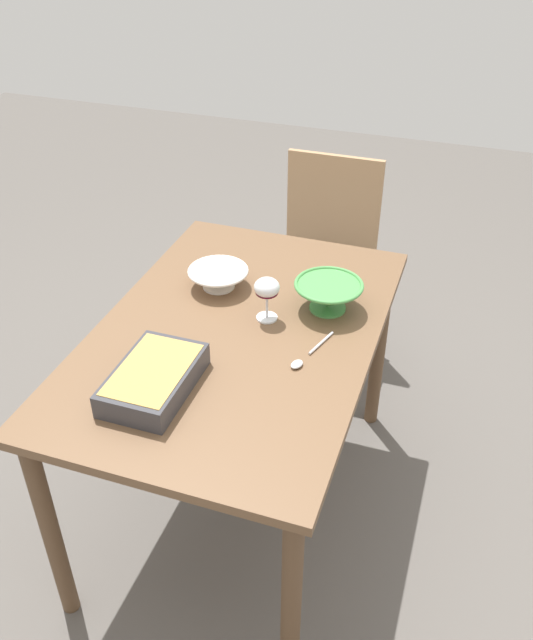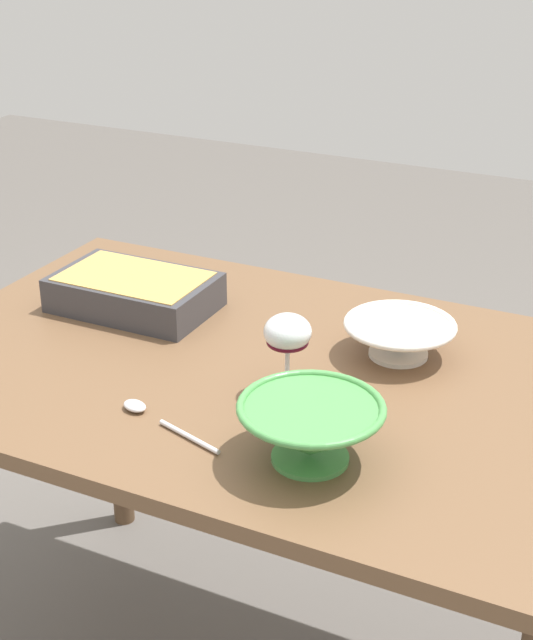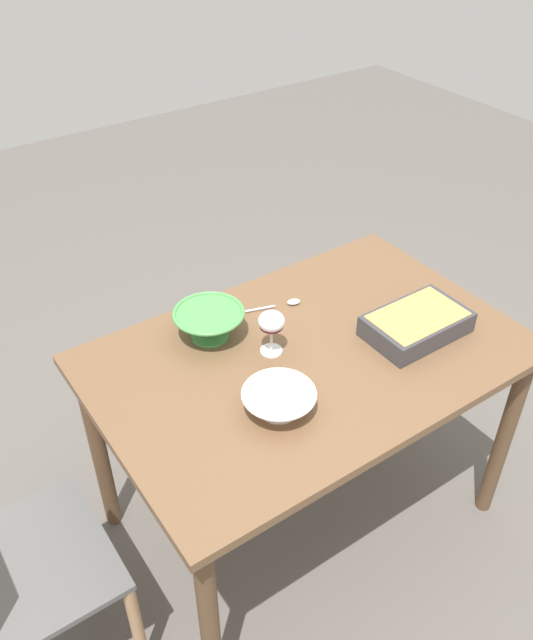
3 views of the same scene
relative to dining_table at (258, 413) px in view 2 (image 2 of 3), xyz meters
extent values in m
cube|color=brown|center=(0.00, 0.00, 0.08)|extent=(1.28, 0.84, 0.03)
cylinder|color=brown|center=(0.58, -0.36, -0.30)|extent=(0.05, 0.05, 0.75)
cylinder|color=white|center=(-0.09, 0.07, 0.10)|extent=(0.07, 0.07, 0.01)
cylinder|color=white|center=(-0.09, 0.07, 0.14)|extent=(0.01, 0.01, 0.08)
ellipsoid|color=white|center=(-0.09, 0.07, 0.21)|extent=(0.08, 0.08, 0.06)
ellipsoid|color=#4C0A19|center=(-0.09, 0.07, 0.19)|extent=(0.07, 0.07, 0.02)
cube|color=#38383D|center=(0.33, -0.11, 0.13)|extent=(0.31, 0.20, 0.07)
cube|color=tan|center=(0.33, -0.11, 0.16)|extent=(0.28, 0.18, 0.02)
cylinder|color=white|center=(-0.21, -0.15, 0.10)|extent=(0.11, 0.11, 0.01)
cone|color=white|center=(-0.21, -0.15, 0.13)|extent=(0.20, 0.20, 0.05)
torus|color=white|center=(-0.21, -0.15, 0.16)|extent=(0.20, 0.20, 0.01)
cylinder|color=#4C994C|center=(-0.20, 0.23, 0.10)|extent=(0.12, 0.12, 0.01)
cone|color=#4C994C|center=(-0.20, 0.23, 0.15)|extent=(0.21, 0.21, 0.08)
torus|color=#4C994C|center=(-0.20, 0.23, 0.19)|extent=(0.22, 0.22, 0.01)
cylinder|color=silver|center=(-0.01, 0.26, 0.10)|extent=(0.13, 0.05, 0.01)
ellipsoid|color=silver|center=(0.11, 0.23, 0.11)|extent=(0.05, 0.04, 0.01)
camera|label=1|loc=(1.57, 0.63, 1.32)|focal=38.18mm
camera|label=2|loc=(-0.66, 1.32, 0.89)|focal=52.83mm
camera|label=3|loc=(-0.95, -1.17, 1.37)|focal=36.84mm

